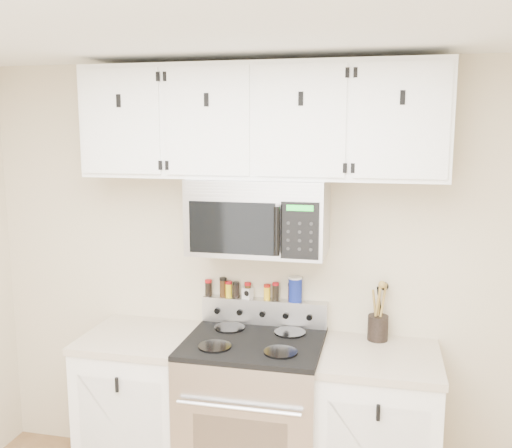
{
  "coord_description": "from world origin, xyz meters",
  "views": [
    {
      "loc": [
        0.68,
        -1.52,
        2.11
      ],
      "look_at": [
        0.01,
        1.45,
        1.6
      ],
      "focal_mm": 40.0,
      "sensor_mm": 36.0,
      "label": 1
    }
  ],
  "objects": [
    {
      "name": "microwave",
      "position": [
        0.0,
        1.55,
        1.63
      ],
      "size": [
        0.76,
        0.44,
        0.42
      ],
      "color": "#9E9EA3",
      "rests_on": "back_wall"
    },
    {
      "name": "spice_jar_7",
      "position": [
        0.17,
        1.71,
        1.16
      ],
      "size": [
        0.04,
        0.04,
        0.11
      ],
      "color": "#42200F",
      "rests_on": "range"
    },
    {
      "name": "spice_jar_0",
      "position": [
        -0.35,
        1.71,
        1.15
      ],
      "size": [
        0.04,
        0.04,
        0.1
      ],
      "color": "black",
      "rests_on": "range"
    },
    {
      "name": "upper_cabinets",
      "position": [
        -0.0,
        1.58,
        2.15
      ],
      "size": [
        2.0,
        0.35,
        0.62
      ],
      "color": "white",
      "rests_on": "back_wall"
    },
    {
      "name": "kitchen_timer",
      "position": [
        -0.1,
        1.71,
        1.13
      ],
      "size": [
        0.07,
        0.06,
        0.06
      ],
      "primitive_type": "cube",
      "rotation": [
        0.0,
        0.0,
        -0.37
      ],
      "color": "silver",
      "rests_on": "range"
    },
    {
      "name": "salt_canister",
      "position": [
        0.19,
        1.71,
        1.18
      ],
      "size": [
        0.08,
        0.08,
        0.15
      ],
      "color": "navy",
      "rests_on": "range"
    },
    {
      "name": "base_cabinet_right",
      "position": [
        0.69,
        1.45,
        0.46
      ],
      "size": [
        0.64,
        0.62,
        0.92
      ],
      "color": "white",
      "rests_on": "floor"
    },
    {
      "name": "utensil_crock",
      "position": [
        0.67,
        1.66,
        1.0
      ],
      "size": [
        0.12,
        0.12,
        0.34
      ],
      "color": "black",
      "rests_on": "base_cabinet_right"
    },
    {
      "name": "spice_jar_1",
      "position": [
        -0.26,
        1.71,
        1.16
      ],
      "size": [
        0.04,
        0.04,
        0.12
      ],
      "color": "#3A220E",
      "rests_on": "range"
    },
    {
      "name": "spice_jar_2",
      "position": [
        -0.22,
        1.71,
        1.15
      ],
      "size": [
        0.04,
        0.04,
        0.1
      ],
      "color": "gold",
      "rests_on": "range"
    },
    {
      "name": "range",
      "position": [
        0.0,
        1.43,
        0.49
      ],
      "size": [
        0.76,
        0.65,
        1.1
      ],
      "color": "#B7B7BA",
      "rests_on": "floor"
    },
    {
      "name": "base_cabinet_left",
      "position": [
        -0.69,
        1.45,
        0.46
      ],
      "size": [
        0.64,
        0.62,
        0.92
      ],
      "color": "white",
      "rests_on": "floor"
    },
    {
      "name": "spice_jar_4",
      "position": [
        -0.1,
        1.71,
        1.15
      ],
      "size": [
        0.04,
        0.04,
        0.1
      ],
      "color": "#39240D",
      "rests_on": "range"
    },
    {
      "name": "spice_jar_6",
      "position": [
        0.07,
        1.71,
        1.15
      ],
      "size": [
        0.04,
        0.04,
        0.11
      ],
      "color": "black",
      "rests_on": "range"
    },
    {
      "name": "back_wall",
      "position": [
        0.0,
        1.75,
        1.25
      ],
      "size": [
        3.5,
        0.01,
        2.5
      ],
      "primitive_type": "cube",
      "color": "beige",
      "rests_on": "floor"
    },
    {
      "name": "spice_jar_3",
      "position": [
        -0.17,
        1.71,
        1.15
      ],
      "size": [
        0.04,
        0.04,
        0.1
      ],
      "color": "black",
      "rests_on": "range"
    },
    {
      "name": "spice_jar_5",
      "position": [
        0.02,
        1.71,
        1.15
      ],
      "size": [
        0.04,
        0.04,
        0.09
      ],
      "color": "yellow",
      "rests_on": "range"
    }
  ]
}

